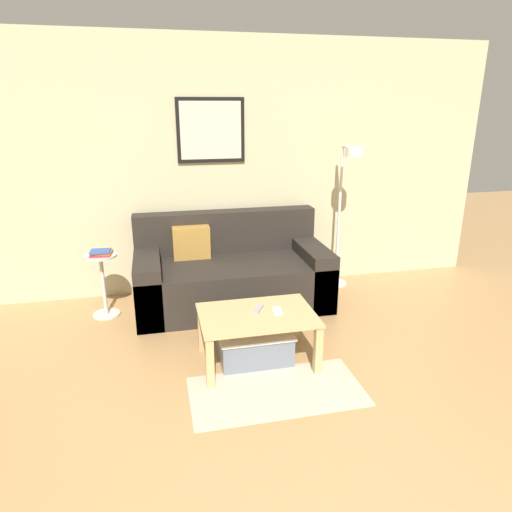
# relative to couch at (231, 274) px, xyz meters

# --- Properties ---
(wall_back) EXTENTS (5.60, 0.09, 2.55)m
(wall_back) POSITION_rel_couch_xyz_m (0.10, 0.48, 0.98)
(wall_back) COLOR #C6BC93
(wall_back) RESTS_ON ground_plane
(area_rug) EXTENTS (1.21, 0.61, 0.01)m
(area_rug) POSITION_rel_couch_xyz_m (0.05, -1.56, -0.30)
(area_rug) COLOR #C1B299
(area_rug) RESTS_ON ground_plane
(couch) EXTENTS (1.85, 0.92, 0.88)m
(couch) POSITION_rel_couch_xyz_m (0.00, 0.00, 0.00)
(couch) COLOR #28231E
(couch) RESTS_ON ground_plane
(coffee_table) EXTENTS (0.87, 0.61, 0.40)m
(coffee_table) POSITION_rel_couch_xyz_m (0.01, -1.13, 0.03)
(coffee_table) COLOR tan
(coffee_table) RESTS_ON ground_plane
(storage_bin) EXTENTS (0.57, 0.38, 0.25)m
(storage_bin) POSITION_rel_couch_xyz_m (-0.01, -1.12, -0.18)
(storage_bin) COLOR slate
(storage_bin) RESTS_ON ground_plane
(floor_lamp) EXTENTS (0.24, 0.50, 1.52)m
(floor_lamp) POSITION_rel_couch_xyz_m (1.22, 0.08, 0.70)
(floor_lamp) COLOR white
(floor_lamp) RESTS_ON ground_plane
(side_table) EXTENTS (0.30, 0.30, 0.60)m
(side_table) POSITION_rel_couch_xyz_m (-1.21, -0.02, 0.05)
(side_table) COLOR silver
(side_table) RESTS_ON ground_plane
(book_stack) EXTENTS (0.20, 0.19, 0.05)m
(book_stack) POSITION_rel_couch_xyz_m (-1.20, -0.03, 0.32)
(book_stack) COLOR #B73333
(book_stack) RESTS_ON side_table
(remote_control) EXTENTS (0.11, 0.15, 0.02)m
(remote_control) POSITION_rel_couch_xyz_m (0.03, -1.07, 0.11)
(remote_control) COLOR #99999E
(remote_control) RESTS_ON coffee_table
(cell_phone) EXTENTS (0.08, 0.14, 0.01)m
(cell_phone) POSITION_rel_couch_xyz_m (0.16, -1.12, 0.10)
(cell_phone) COLOR silver
(cell_phone) RESTS_ON coffee_table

